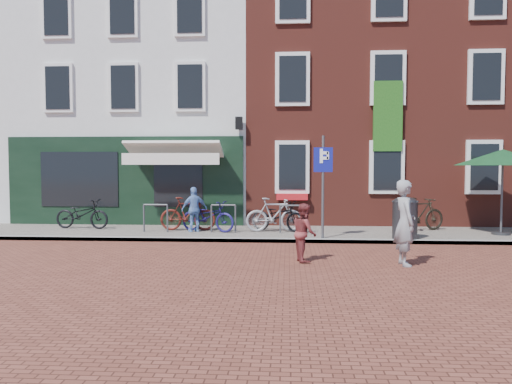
# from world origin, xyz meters

# --- Properties ---
(ground) EXTENTS (80.00, 80.00, 0.00)m
(ground) POSITION_xyz_m (0.00, 0.00, 0.00)
(ground) COLOR brown
(sidewalk) EXTENTS (24.00, 3.00, 0.10)m
(sidewalk) POSITION_xyz_m (1.00, 1.50, 0.05)
(sidewalk) COLOR slate
(sidewalk) RESTS_ON ground
(building_stucco) EXTENTS (8.00, 8.00, 9.00)m
(building_stucco) POSITION_xyz_m (-5.00, 7.00, 4.50)
(building_stucco) COLOR silver
(building_stucco) RESTS_ON ground
(building_brick_mid) EXTENTS (6.00, 8.00, 10.00)m
(building_brick_mid) POSITION_xyz_m (2.00, 7.00, 5.00)
(building_brick_mid) COLOR maroon
(building_brick_mid) RESTS_ON ground
(building_brick_right) EXTENTS (6.00, 8.00, 10.00)m
(building_brick_right) POSITION_xyz_m (8.00, 7.00, 5.00)
(building_brick_right) COLOR maroon
(building_brick_right) RESTS_ON ground
(litter_bin) EXTENTS (0.65, 0.65, 1.19)m
(litter_bin) POSITION_xyz_m (3.47, 0.30, 0.72)
(litter_bin) COLOR #2F2E31
(litter_bin) RESTS_ON sidewalk
(parking_sign) EXTENTS (0.50, 0.08, 2.74)m
(parking_sign) POSITION_xyz_m (1.30, 0.24, 1.83)
(parking_sign) COLOR #4C4C4F
(parking_sign) RESTS_ON sidewalk
(parasol) EXTENTS (2.71, 2.71, 2.50)m
(parasol) POSITION_xyz_m (6.38, 1.30, 2.36)
(parasol) COLOR #4C4C4F
(parasol) RESTS_ON sidewalk
(woman) EXTENTS (0.48, 0.68, 1.75)m
(woman) POSITION_xyz_m (2.75, -2.77, 0.87)
(woman) COLOR gray
(woman) RESTS_ON ground
(boy) EXTENTS (0.59, 0.69, 1.24)m
(boy) POSITION_xyz_m (0.72, -2.47, 0.62)
(boy) COLOR brown
(boy) RESTS_ON ground
(cafe_person) EXTENTS (0.83, 0.66, 1.32)m
(cafe_person) POSITION_xyz_m (-2.37, 1.32, 0.76)
(cafe_person) COLOR #6892D1
(cafe_person) RESTS_ON sidewalk
(bicycle_0) EXTENTS (1.77, 0.77, 0.90)m
(bicycle_0) POSITION_xyz_m (-5.98, 1.81, 0.55)
(bicycle_0) COLOR black
(bicycle_0) RESTS_ON sidewalk
(bicycle_1) EXTENTS (1.69, 0.55, 1.00)m
(bicycle_1) POSITION_xyz_m (-2.63, 1.60, 0.60)
(bicycle_1) COLOR #5A1B14
(bicycle_1) RESTS_ON sidewalk
(bicycle_2) EXTENTS (1.82, 1.15, 0.90)m
(bicycle_2) POSITION_xyz_m (-1.99, 1.40, 0.55)
(bicycle_2) COLOR navy
(bicycle_2) RESTS_ON sidewalk
(bicycle_3) EXTENTS (1.72, 0.72, 1.00)m
(bicycle_3) POSITION_xyz_m (-0.04, 1.49, 0.60)
(bicycle_3) COLOR #9A999C
(bicycle_3) RESTS_ON sidewalk
(bicycle_4) EXTENTS (1.82, 1.22, 0.90)m
(bicycle_4) POSITION_xyz_m (0.08, 1.64, 0.55)
(bicycle_4) COLOR black
(bicycle_4) RESTS_ON sidewalk
(bicycle_5) EXTENTS (1.72, 1.10, 1.00)m
(bicycle_5) POSITION_xyz_m (4.30, 1.95, 0.60)
(bicycle_5) COLOR black
(bicycle_5) RESTS_ON sidewalk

